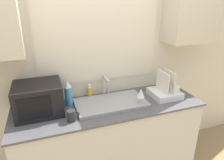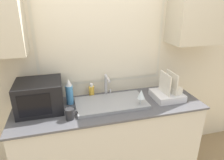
% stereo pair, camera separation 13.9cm
% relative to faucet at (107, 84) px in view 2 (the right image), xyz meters
% --- Properties ---
extents(countertop, '(1.89, 0.62, 0.89)m').
position_rel_faucet_xyz_m(countertop, '(-0.02, -0.20, -0.59)').
color(countertop, beige).
rests_on(countertop, ground_plane).
extents(wall_back, '(6.00, 0.38, 2.60)m').
position_rel_faucet_xyz_m(wall_back, '(-0.02, 0.08, 0.38)').
color(wall_back, beige).
rests_on(wall_back, ground_plane).
extents(sink_basin, '(0.71, 0.38, 0.03)m').
position_rel_faucet_xyz_m(sink_basin, '(-0.00, -0.20, -0.13)').
color(sink_basin, gray).
rests_on(sink_basin, countertop).
extents(faucet, '(0.08, 0.18, 0.24)m').
position_rel_faucet_xyz_m(faucet, '(0.00, 0.00, 0.00)').
color(faucet, '#B7B7BC').
rests_on(faucet, countertop).
extents(microwave, '(0.42, 0.36, 0.29)m').
position_rel_faucet_xyz_m(microwave, '(-0.68, -0.12, 0.00)').
color(microwave, black).
rests_on(microwave, countertop).
extents(dish_rack, '(0.30, 0.29, 0.29)m').
position_rel_faucet_xyz_m(dish_rack, '(0.62, -0.23, -0.08)').
color(dish_rack, silver).
rests_on(dish_rack, countertop).
extents(spray_bottle, '(0.07, 0.07, 0.27)m').
position_rel_faucet_xyz_m(spray_bottle, '(-0.40, -0.07, -0.02)').
color(spray_bottle, '#4C99D8').
rests_on(spray_bottle, countertop).
extents(soap_bottle, '(0.06, 0.06, 0.15)m').
position_rel_faucet_xyz_m(soap_bottle, '(-0.16, 0.03, -0.08)').
color(soap_bottle, gold).
rests_on(soap_bottle, countertop).
extents(mug_near_sink, '(0.11, 0.07, 0.10)m').
position_rel_faucet_xyz_m(mug_near_sink, '(-0.42, -0.36, -0.09)').
color(mug_near_sink, '#262628').
rests_on(mug_near_sink, countertop).
extents(wine_glass, '(0.08, 0.08, 0.18)m').
position_rel_faucet_xyz_m(wine_glass, '(0.26, -0.32, -0.01)').
color(wine_glass, silver).
rests_on(wine_glass, countertop).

